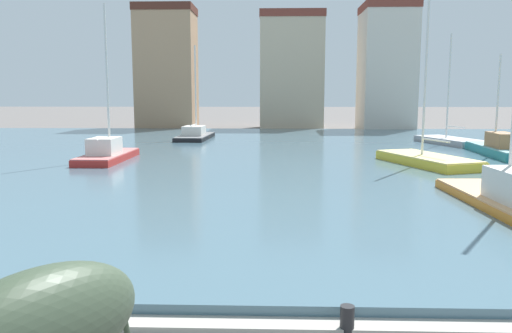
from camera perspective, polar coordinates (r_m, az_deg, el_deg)
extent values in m
cube|color=#476675|center=(31.34, 3.17, 1.10)|extent=(76.97, 45.10, 0.31)
cube|color=#ADA89E|center=(9.22, 6.43, -17.21)|extent=(76.97, 0.50, 0.12)
ellipsoid|color=#3D4C38|center=(3.78, -23.31, -16.46)|extent=(1.38, 1.76, 0.82)
cube|color=#939399|center=(40.05, 20.66, 2.41)|extent=(3.89, 6.22, 0.70)
ellipsoid|color=#939399|center=(42.30, 18.46, 2.79)|extent=(2.55, 2.55, 0.66)
cube|color=#B1B1B5|center=(40.02, 20.69, 2.95)|extent=(3.82, 6.10, 0.06)
cylinder|color=silver|center=(40.24, 20.59, 8.31)|extent=(0.12, 0.12, 7.53)
cylinder|color=silver|center=(39.49, 21.25, 4.12)|extent=(0.68, 1.97, 0.08)
ellipsoid|color=orange|center=(21.90, 22.34, -2.21)|extent=(2.22, 2.96, 0.55)
cube|color=gold|center=(28.06, 18.43, 0.31)|extent=(4.28, 6.63, 0.74)
ellipsoid|color=gold|center=(30.47, 15.20, 1.03)|extent=(2.72, 2.75, 0.70)
cube|color=#DFCD77|center=(28.01, 18.47, 1.12)|extent=(4.19, 6.50, 0.06)
cylinder|color=silver|center=(28.22, 18.30, 9.72)|extent=(0.12, 0.12, 8.46)
cylinder|color=silver|center=(27.43, 19.31, 2.76)|extent=(0.79, 2.07, 0.08)
cube|color=black|center=(41.89, -6.75, 3.04)|extent=(2.53, 6.37, 0.59)
ellipsoid|color=black|center=(44.81, -6.01, 3.38)|extent=(2.11, 2.29, 0.56)
cube|color=slate|center=(41.87, -6.76, 3.48)|extent=(2.48, 6.25, 0.06)
cube|color=silver|center=(41.38, -6.90, 3.98)|extent=(1.66, 2.27, 0.73)
cylinder|color=silver|center=(42.19, -6.72, 8.35)|extent=(0.12, 0.12, 7.16)
cylinder|color=silver|center=(41.19, -6.95, 4.62)|extent=(0.19, 2.20, 0.08)
cube|color=teal|center=(33.88, 25.22, 1.27)|extent=(2.04, 7.05, 0.78)
ellipsoid|color=teal|center=(36.98, 23.47, 1.89)|extent=(1.63, 2.52, 0.74)
cube|color=#6EA5A8|center=(33.84, 25.26, 1.97)|extent=(2.00, 6.90, 0.06)
cube|color=#9E7047|center=(33.31, 25.61, 2.66)|extent=(1.30, 2.50, 0.86)
cylinder|color=silver|center=(34.18, 25.24, 6.61)|extent=(0.12, 0.12, 5.51)
cylinder|color=silver|center=(33.11, 25.76, 3.34)|extent=(0.21, 2.44, 0.08)
cube|color=red|center=(29.47, -16.12, 0.68)|extent=(2.04, 5.78, 0.66)
ellipsoid|color=red|center=(32.05, -14.57, 1.32)|extent=(1.80, 2.04, 0.62)
cube|color=#C7716E|center=(29.43, -16.15, 1.38)|extent=(2.00, 5.67, 0.06)
cube|color=silver|center=(28.97, -16.46, 2.20)|extent=(1.41, 2.03, 0.89)
cylinder|color=silver|center=(29.66, -16.19, 9.22)|extent=(0.12, 0.12, 8.11)
cylinder|color=silver|center=(28.80, -16.58, 2.96)|extent=(0.10, 2.02, 0.08)
cylinder|color=#232326|center=(9.06, 10.07, -16.43)|extent=(0.24, 0.24, 0.50)
cube|color=tan|center=(57.68, -9.85, 10.26)|extent=(6.14, 5.19, 12.45)
cube|color=#51281E|center=(58.32, -10.01, 16.77)|extent=(6.26, 5.29, 0.80)
cube|color=#C6B293|center=(58.25, 3.92, 10.05)|extent=(6.80, 6.74, 11.86)
cube|color=brown|center=(58.80, 3.98, 16.22)|extent=(6.93, 6.87, 0.80)
cube|color=beige|center=(57.07, 14.25, 10.13)|extent=(5.36, 6.00, 12.40)
cube|color=brown|center=(57.70, 14.49, 16.69)|extent=(5.47, 6.12, 0.80)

